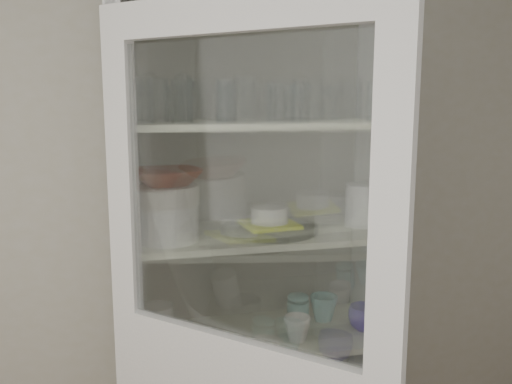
{
  "coord_description": "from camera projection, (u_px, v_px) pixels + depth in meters",
  "views": [
    {
      "loc": [
        -0.26,
        -0.62,
        1.74
      ],
      "look_at": [
        0.2,
        1.27,
        1.4
      ],
      "focal_mm": 38.0,
      "sensor_mm": 36.0,
      "label": 1
    }
  ],
  "objects": [
    {
      "name": "wall_back",
      "position": [
        194.0,
        210.0,
        2.16
      ],
      "size": [
        3.6,
        0.02,
        2.6
      ],
      "primitive_type": "cube",
      "color": "#A9A490",
      "rests_on": "ground"
    },
    {
      "name": "pantry_cabinet",
      "position": [
        252.0,
        306.0,
        2.11
      ],
      "size": [
        1.0,
        0.45,
        2.1
      ],
      "color": "silver",
      "rests_on": "floor"
    },
    {
      "name": "tumbler_0",
      "position": [
        141.0,
        100.0,
        1.7
      ],
      "size": [
        0.09,
        0.09,
        0.15
      ],
      "primitive_type": "cylinder",
      "rotation": [
        0.0,
        0.0,
        0.32
      ],
      "color": "silver",
      "rests_on": "shelf_glass"
    },
    {
      "name": "tumbler_1",
      "position": [
        182.0,
        102.0,
        1.73
      ],
      "size": [
        0.08,
        0.08,
        0.14
      ],
      "primitive_type": "cylinder",
      "rotation": [
        0.0,
        0.0,
        0.12
      ],
      "color": "silver",
      "rests_on": "shelf_glass"
    },
    {
      "name": "tumbler_2",
      "position": [
        245.0,
        99.0,
        1.79
      ],
      "size": [
        0.08,
        0.08,
        0.15
      ],
      "primitive_type": "cylinder",
      "rotation": [
        0.0,
        0.0,
        0.09
      ],
      "color": "silver",
      "rests_on": "shelf_glass"
    },
    {
      "name": "tumbler_3",
      "position": [
        226.0,
        103.0,
        1.77
      ],
      "size": [
        0.08,
        0.08,
        0.13
      ],
      "primitive_type": "cylinder",
      "rotation": [
        0.0,
        0.0,
        0.19
      ],
      "color": "silver",
      "rests_on": "shelf_glass"
    },
    {
      "name": "tumbler_4",
      "position": [
        294.0,
        104.0,
        1.81
      ],
      "size": [
        0.07,
        0.07,
        0.12
      ],
      "primitive_type": "cylinder",
      "rotation": [
        0.0,
        0.0,
        0.08
      ],
      "color": "silver",
      "rests_on": "shelf_glass"
    },
    {
      "name": "tumbler_5",
      "position": [
        300.0,
        103.0,
        1.8
      ],
      "size": [
        0.07,
        0.07,
        0.13
      ],
      "primitive_type": "cylinder",
      "rotation": [
        0.0,
        0.0,
        0.04
      ],
      "color": "silver",
      "rests_on": "shelf_glass"
    },
    {
      "name": "tumbler_6",
      "position": [
        377.0,
        101.0,
        1.91
      ],
      "size": [
        0.08,
        0.08,
        0.14
      ],
      "primitive_type": "cylinder",
      "rotation": [
        0.0,
        0.0,
        -0.17
      ],
      "color": "silver",
      "rests_on": "shelf_glass"
    },
    {
      "name": "tumbler_7",
      "position": [
        157.0,
        100.0,
        1.83
      ],
      "size": [
        0.09,
        0.09,
        0.15
      ],
      "primitive_type": "cylinder",
      "rotation": [
        0.0,
        0.0,
        -0.25
      ],
      "color": "silver",
      "rests_on": "shelf_glass"
    },
    {
      "name": "tumbler_8",
      "position": [
        175.0,
        104.0,
        1.85
      ],
      "size": [
        0.08,
        0.08,
        0.12
      ],
      "primitive_type": "cylinder",
      "rotation": [
        0.0,
        0.0,
        -0.34
      ],
      "color": "silver",
      "rests_on": "shelf_glass"
    },
    {
      "name": "tumbler_9",
      "position": [
        227.0,
        101.0,
        1.87
      ],
      "size": [
        0.09,
        0.09,
        0.15
      ],
      "primitive_type": "cylinder",
      "rotation": [
        0.0,
        0.0,
        -0.33
      ],
      "color": "silver",
      "rests_on": "shelf_glass"
    },
    {
      "name": "tumbler_10",
      "position": [
        226.0,
        101.0,
        1.88
      ],
      "size": [
        0.09,
        0.09,
        0.15
      ],
      "primitive_type": "cylinder",
      "rotation": [
        0.0,
        0.0,
        0.34
      ],
      "color": "silver",
      "rests_on": "shelf_glass"
    },
    {
      "name": "tumbler_11",
      "position": [
        315.0,
        99.0,
        1.95
      ],
      "size": [
        0.1,
        0.1,
        0.15
      ],
      "primitive_type": "cylinder",
      "rotation": [
        0.0,
        0.0,
        -0.33
      ],
      "color": "silver",
      "rests_on": "shelf_glass"
    },
    {
      "name": "goblet_0",
      "position": [
        137.0,
        97.0,
        1.89
      ],
      "size": [
        0.08,
        0.08,
        0.17
      ],
      "primitive_type": null,
      "color": "silver",
      "rests_on": "shelf_glass"
    },
    {
      "name": "goblet_1",
      "position": [
        183.0,
        95.0,
        1.97
      ],
      "size": [
        0.08,
        0.08,
        0.19
      ],
      "primitive_type": null,
      "color": "silver",
      "rests_on": "shelf_glass"
    },
    {
      "name": "goblet_2",
      "position": [
        301.0,
        97.0,
        2.07
      ],
      "size": [
        0.08,
        0.08,
        0.17
      ],
      "primitive_type": null,
      "color": "silver",
      "rests_on": "shelf_glass"
    },
    {
      "name": "goblet_3",
      "position": [
        334.0,
        99.0,
        2.07
      ],
      "size": [
        0.07,
        0.07,
        0.16
      ],
      "primitive_type": null,
      "color": "silver",
      "rests_on": "shelf_glass"
    },
    {
      "name": "plate_stack_front",
      "position": [
        169.0,
        223.0,
        1.84
      ],
      "size": [
        0.21,
        0.21,
        0.13
      ],
      "primitive_type": "cylinder",
      "color": "white",
      "rests_on": "shelf_plates"
    },
    {
      "name": "plate_stack_back",
      "position": [
        141.0,
        220.0,
        2.03
      ],
      "size": [
        0.19,
        0.19,
        0.06
      ],
      "primitive_type": "cylinder",
      "color": "white",
      "rests_on": "shelf_plates"
    },
    {
      "name": "cream_bowl",
      "position": [
        168.0,
        195.0,
        1.82
      ],
      "size": [
        0.24,
        0.24,
        0.07
      ],
      "primitive_type": "cylinder",
      "rotation": [
        0.0,
        0.0,
        0.13
      ],
      "color": "beige",
      "rests_on": "plate_stack_front"
    },
    {
      "name": "terracotta_bowl",
      "position": [
        167.0,
        177.0,
        1.81
      ],
      "size": [
        0.26,
        0.26,
        0.06
      ],
      "primitive_type": "imported",
      "rotation": [
        0.0,
        0.0,
        0.15
      ],
      "color": "maroon",
      "rests_on": "cream_bowl"
    },
    {
      "name": "glass_platter",
      "position": [
        269.0,
        229.0,
        1.98
      ],
      "size": [
        0.44,
        0.44,
        0.02
      ],
      "primitive_type": "cylinder",
      "rotation": [
        0.0,
        0.0,
        -0.28
      ],
      "color": "silver",
      "rests_on": "shelf_plates"
    },
    {
      "name": "yellow_trivet",
      "position": [
        269.0,
        224.0,
        1.98
      ],
      "size": [
        0.21,
        0.21,
        0.01
      ],
      "primitive_type": "cube",
      "rotation": [
        0.0,
        0.0,
        0.11
      ],
      "color": "#F4F72A",
      "rests_on": "glass_platter"
    },
    {
      "name": "white_ramekin",
      "position": [
        269.0,
        215.0,
        1.97
      ],
      "size": [
        0.14,
        0.14,
        0.06
      ],
      "primitive_type": "cylinder",
      "rotation": [
        0.0,
        0.0,
        -0.06
      ],
      "color": "white",
      "rests_on": "yellow_trivet"
    },
    {
      "name": "grey_bowl_stack",
      "position": [
        362.0,
        205.0,
        2.06
      ],
      "size": [
        0.13,
        0.13,
        0.16
      ],
      "primitive_type": "cylinder",
      "color": "silver",
      "rests_on": "shelf_plates"
    },
    {
      "name": "mug_blue",
      "position": [
        364.0,
        318.0,
        2.08
      ],
      "size": [
        0.13,
        0.13,
        0.09
      ],
      "primitive_type": "imported",
      "rotation": [
        0.0,
        0.0,
        -0.08
      ],
      "color": "#221998",
      "rests_on": "shelf_mugs"
    },
    {
      "name": "mug_teal",
      "position": [
        323.0,
        308.0,
        2.17
      ],
      "size": [
        0.14,
        0.14,
        0.1
      ],
      "primitive_type": "imported",
      "rotation": [
        0.0,
        0.0,
        0.32
      ],
      "color": "teal",
      "rests_on": "shelf_mugs"
    },
    {
      "name": "mug_white",
      "position": [
        297.0,
        329.0,
        1.98
      ],
      "size": [
        0.13,
        0.13,
        0.09
      ],
      "primitive_type": "imported",
      "rotation": [
        0.0,
        0.0,
        0.37
      ],
      "color": "white",
      "rests_on": "shelf_mugs"
    },
    {
      "name": "teal_jar",
      "position": [
        298.0,
        310.0,
        2.15
      ],
      "size": [
        0.09,
        0.09,
        0.1
      ],
      "color": "teal",
      "rests_on": "shelf_mugs"
    },
    {
      "name": "measuring_cups",
      "position": [
        182.0,
        340.0,
        1.94
      ],
      "size": [
        0.11,
        0.11,
        0.04
      ],
      "primitive_type": "cylinder",
      "color": "silver",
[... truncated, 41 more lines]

